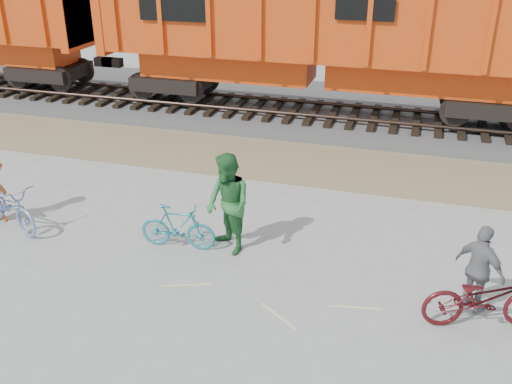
% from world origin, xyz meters
% --- Properties ---
extents(ground, '(120.00, 120.00, 0.00)m').
position_xyz_m(ground, '(0.00, 0.00, 0.00)').
color(ground, '#9E9E99').
rests_on(ground, ground).
extents(gravel_strip, '(120.00, 3.00, 0.02)m').
position_xyz_m(gravel_strip, '(0.00, 5.50, 0.01)').
color(gravel_strip, '#877854').
rests_on(gravel_strip, ground).
extents(ballast_bed, '(120.00, 4.00, 0.30)m').
position_xyz_m(ballast_bed, '(0.00, 9.00, 0.15)').
color(ballast_bed, slate).
rests_on(ballast_bed, ground).
extents(track, '(120.00, 2.60, 0.24)m').
position_xyz_m(track, '(0.00, 9.00, 0.47)').
color(track, black).
rests_on(track, ballast_bed).
extents(hopper_car_center, '(14.00, 3.13, 4.65)m').
position_xyz_m(hopper_car_center, '(-0.49, 9.00, 3.01)').
color(hopper_car_center, black).
rests_on(hopper_car_center, track).
extents(bicycle_blue, '(2.07, 1.38, 1.03)m').
position_xyz_m(bicycle_blue, '(-5.45, 0.17, 0.51)').
color(bicycle_blue, '#7589BE').
rests_on(bicycle_blue, ground).
extents(bicycle_teal, '(1.57, 0.55, 0.92)m').
position_xyz_m(bicycle_teal, '(-1.68, 0.40, 0.46)').
color(bicycle_teal, teal).
rests_on(bicycle_teal, ground).
extents(bicycle_maroon, '(2.11, 1.25, 1.05)m').
position_xyz_m(bicycle_maroon, '(4.00, -0.47, 0.52)').
color(bicycle_maroon, '#480F13').
rests_on(bicycle_maroon, ground).
extents(person_man, '(1.25, 1.22, 2.03)m').
position_xyz_m(person_man, '(-0.68, 0.60, 1.01)').
color(person_man, '#296A31').
rests_on(person_man, ground).
extents(person_woman, '(0.96, 0.89, 1.58)m').
position_xyz_m(person_woman, '(3.90, -0.07, 0.79)').
color(person_woman, slate).
rests_on(person_woman, ground).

